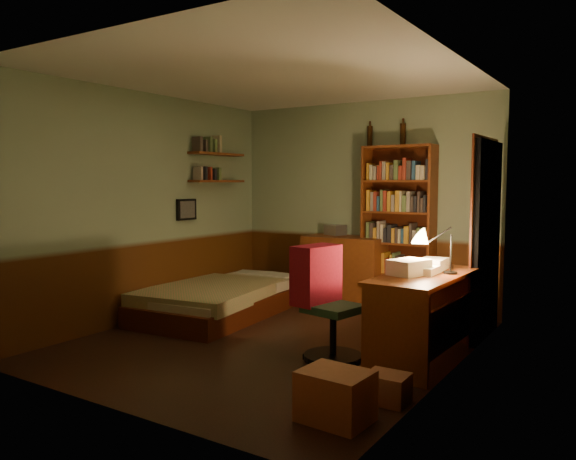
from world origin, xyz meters
The scene contains 24 objects.
floor centered at (0.00, 0.00, -0.01)m, with size 3.50×4.00×0.02m, color black.
ceiling centered at (0.00, 0.00, 2.61)m, with size 3.50×4.00×0.02m, color silver.
wall_back centered at (0.00, 2.01, 1.30)m, with size 3.50×0.02×2.60m, color gray.
wall_left centered at (-1.76, 0.00, 1.30)m, with size 0.02×4.00×2.60m, color gray.
wall_right centered at (1.76, 0.00, 1.30)m, with size 0.02×4.00×2.60m, color gray.
wall_front centered at (0.00, -2.01, 1.30)m, with size 3.50×0.02×2.60m, color gray.
doorway centered at (1.72, 1.30, 1.00)m, with size 0.06×0.90×2.00m, color black.
door_trim centered at (1.69, 1.30, 1.00)m, with size 0.02×0.98×2.08m, color #391408.
bed centered at (-1.19, 0.62, 0.32)m, with size 1.16×2.17×0.64m, color #768A4F.
dresser centered at (-0.12, 1.76, 0.45)m, with size 1.02×0.51×0.90m, color #662D12.
mini_stereo centered at (-0.32, 1.89, 0.97)m, with size 0.25×0.19×0.13m, color #B2B2B7.
bookshelf centered at (0.55, 1.85, 1.01)m, with size 0.87×0.27×2.03m, color #662D12.
bottle_left centered at (0.12, 1.96, 2.15)m, with size 0.07×0.07×0.26m, color black.
bottle_right centered at (0.55, 1.96, 2.16)m, with size 0.07×0.07×0.27m, color black.
desk centered at (1.44, 0.27, 0.39)m, with size 0.60×1.44×0.77m, color #662D12.
paper_stack centered at (1.34, 0.15, 0.84)m, with size 0.25×0.34×0.14m, color silver.
desk_lamp centered at (1.63, 0.39, 1.06)m, with size 0.17×0.17×0.57m, color black.
office_chair centered at (0.78, -0.21, 0.49)m, with size 0.49×0.43×0.98m, color #294D33.
red_jacket centered at (0.53, -0.02, 1.24)m, with size 0.25×0.45×0.54m, color #AA152A.
wall_shelf_lower centered at (-1.64, 1.10, 1.60)m, with size 0.20×0.90×0.03m, color #662D12.
wall_shelf_upper centered at (-1.64, 1.10, 1.95)m, with size 0.20×0.90×0.03m, color #662D12.
framed_picture centered at (-1.72, 0.60, 1.25)m, with size 0.04×0.32×0.26m, color black.
cardboard_box_a centered at (1.39, -1.33, 0.17)m, with size 0.45×0.36×0.34m, color #9B6345.
cardboard_box_b centered at (1.56, -0.84, 0.10)m, with size 0.30×0.24×0.21m, color #9B6345.
Camera 1 is at (3.09, -4.54, 1.58)m, focal length 35.00 mm.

